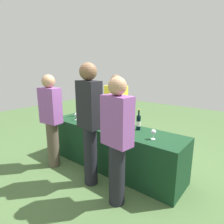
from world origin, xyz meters
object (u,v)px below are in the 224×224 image
(wine_bottle_0, at_px, (78,111))
(wine_bottle_1, at_px, (101,116))
(guest_2, at_px, (117,138))
(server_pouring, at_px, (116,112))
(wine_bottle_2, at_px, (114,118))
(wine_glass_3, at_px, (153,132))
(wine_glass_0, at_px, (76,115))
(wine_glass_2, at_px, (115,124))
(guest_0, at_px, (51,118))
(wine_glass_1, at_px, (106,121))
(ice_bucket, at_px, (87,114))
(guest_1, at_px, (89,120))
(wine_bottle_3, at_px, (138,122))

(wine_bottle_0, relative_size, wine_bottle_1, 1.00)
(guest_2, bearing_deg, server_pouring, 134.83)
(wine_bottle_2, distance_m, wine_glass_3, 0.89)
(wine_glass_0, bearing_deg, wine_bottle_1, 22.89)
(wine_glass_2, xyz_separation_m, guest_0, (-0.96, -0.50, 0.05))
(wine_bottle_0, relative_size, wine_glass_1, 2.25)
(guest_2, bearing_deg, guest_0, -176.00)
(ice_bucket, xyz_separation_m, guest_1, (0.77, -0.70, 0.17))
(wine_glass_1, xyz_separation_m, wine_glass_2, (0.21, -0.05, -0.01))
(wine_bottle_1, relative_size, wine_glass_3, 2.27)
(wine_bottle_0, xyz_separation_m, wine_glass_0, (0.18, -0.21, -0.02))
(wine_bottle_0, relative_size, guest_2, 0.20)
(ice_bucket, bearing_deg, wine_bottle_2, 1.22)
(wine_glass_2, bearing_deg, wine_bottle_1, 156.23)
(wine_bottle_3, xyz_separation_m, guest_0, (-1.25, -0.74, 0.02))
(ice_bucket, bearing_deg, wine_glass_0, -108.65)
(wine_bottle_2, relative_size, wine_bottle_3, 0.89)
(wine_bottle_3, bearing_deg, wine_bottle_0, -179.35)
(wine_bottle_1, height_order, wine_glass_2, wine_bottle_1)
(wine_glass_2, xyz_separation_m, server_pouring, (-0.48, 0.65, 0.01))
(guest_0, distance_m, guest_1, 0.89)
(wine_bottle_1, relative_size, server_pouring, 0.20)
(wine_bottle_1, xyz_separation_m, wine_bottle_2, (0.26, 0.04, -0.01))
(wine_bottle_2, bearing_deg, wine_bottle_0, -178.87)
(wine_bottle_1, height_order, wine_bottle_3, wine_bottle_3)
(wine_glass_1, distance_m, wine_glass_3, 0.87)
(wine_glass_0, bearing_deg, guest_1, -29.62)
(wine_bottle_3, bearing_deg, guest_0, -149.37)
(wine_glass_1, relative_size, wine_glass_2, 1.07)
(guest_1, xyz_separation_m, guest_2, (0.56, -0.10, -0.11))
(ice_bucket, bearing_deg, wine_bottle_1, -3.55)
(wine_glass_0, relative_size, ice_bucket, 0.61)
(ice_bucket, xyz_separation_m, server_pouring, (0.38, 0.42, 0.02))
(wine_glass_3, height_order, guest_2, guest_2)
(wine_bottle_3, relative_size, guest_2, 0.21)
(ice_bucket, bearing_deg, guest_2, -30.90)
(wine_bottle_2, bearing_deg, ice_bucket, -178.78)
(wine_bottle_2, height_order, wine_glass_3, wine_bottle_2)
(wine_bottle_3, relative_size, wine_glass_3, 2.39)
(wine_bottle_1, bearing_deg, wine_bottle_2, 8.15)
(wine_bottle_1, xyz_separation_m, guest_2, (0.95, -0.77, 0.03))
(wine_bottle_0, bearing_deg, wine_glass_0, -49.68)
(ice_bucket, height_order, guest_1, guest_1)
(guest_2, bearing_deg, wine_glass_0, 164.32)
(wine_glass_2, distance_m, guest_1, 0.50)
(wine_bottle_3, bearing_deg, guest_1, -117.25)
(wine_bottle_1, bearing_deg, wine_glass_2, -23.77)
(wine_bottle_0, xyz_separation_m, wine_bottle_3, (1.39, 0.02, 0.01))
(wine_bottle_1, xyz_separation_m, wine_glass_3, (1.13, -0.19, -0.01))
(wine_bottle_3, bearing_deg, wine_bottle_1, -177.29)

